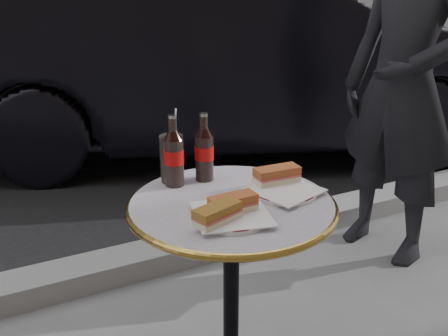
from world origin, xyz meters
name	(u,v)px	position (x,y,z in m)	size (l,w,h in m)	color
asphalt_road	(35,101)	(0.00, 5.00, 0.00)	(40.00, 8.00, 0.00)	black
curb	(146,260)	(0.00, 0.90, 0.05)	(40.00, 0.20, 0.12)	gray
bistro_table	(231,305)	(0.00, 0.00, 0.37)	(0.62, 0.62, 0.73)	#BAB2C4
plate_left	(232,216)	(-0.05, -0.10, 0.74)	(0.21, 0.21, 0.01)	silver
plate_right	(285,192)	(0.17, -0.02, 0.74)	(0.20, 0.20, 0.01)	white
sandwich_left_a	(217,215)	(-0.11, -0.13, 0.77)	(0.13, 0.06, 0.05)	#926125
sandwich_left_b	(233,205)	(-0.04, -0.09, 0.77)	(0.13, 0.06, 0.05)	#B7582E
sandwich_right	(277,176)	(0.18, 0.03, 0.77)	(0.14, 0.07, 0.05)	#994C26
cola_bottle_left	(174,151)	(-0.10, 0.19, 0.85)	(0.06, 0.06, 0.23)	black
cola_bottle_right	(204,147)	(0.00, 0.19, 0.84)	(0.06, 0.06, 0.22)	black
cola_glass	(172,159)	(-0.10, 0.22, 0.81)	(0.08, 0.08, 0.16)	black
parked_car	(233,59)	(1.27, 2.39, 0.76)	(4.60, 1.60, 1.51)	black
pedestrian	(404,88)	(1.20, 0.53, 0.86)	(0.63, 0.41, 1.72)	black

